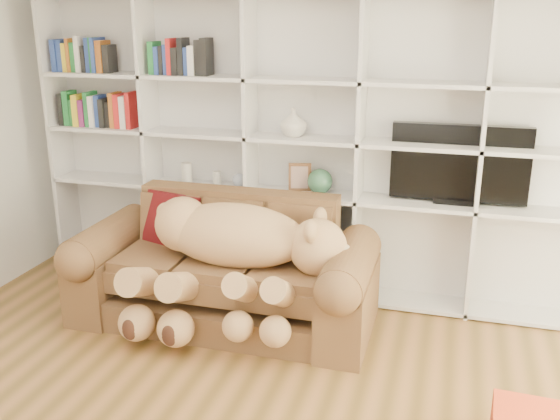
% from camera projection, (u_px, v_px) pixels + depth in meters
% --- Properties ---
extents(wall_back, '(5.00, 0.02, 2.70)m').
position_uv_depth(wall_back, '(310.00, 128.00, 5.02)').
color(wall_back, white).
rests_on(wall_back, floor).
extents(bookshelf, '(4.43, 0.35, 2.40)m').
position_uv_depth(bookshelf, '(277.00, 135.00, 4.97)').
color(bookshelf, silver).
rests_on(bookshelf, floor).
extents(sofa, '(2.21, 0.96, 0.93)m').
position_uv_depth(sofa, '(225.00, 276.00, 4.69)').
color(sofa, brown).
rests_on(sofa, floor).
extents(teddy_bear, '(1.55, 0.88, 0.90)m').
position_uv_depth(teddy_bear, '(232.00, 251.00, 4.40)').
color(teddy_bear, tan).
rests_on(teddy_bear, sofa).
extents(throw_pillow, '(0.48, 0.36, 0.45)m').
position_uv_depth(throw_pillow, '(171.00, 221.00, 4.86)').
color(throw_pillow, '#540E12').
rests_on(throw_pillow, sofa).
extents(tv, '(1.01, 0.18, 0.59)m').
position_uv_depth(tv, '(459.00, 165.00, 4.64)').
color(tv, black).
rests_on(tv, bookshelf).
extents(picture_frame, '(0.18, 0.07, 0.22)m').
position_uv_depth(picture_frame, '(300.00, 177.00, 4.96)').
color(picture_frame, brown).
rests_on(picture_frame, bookshelf).
extents(green_vase, '(0.20, 0.20, 0.20)m').
position_uv_depth(green_vase, '(320.00, 181.00, 4.93)').
color(green_vase, '#316042').
rests_on(green_vase, bookshelf).
extents(figurine_tall, '(0.10, 0.10, 0.18)m').
position_uv_depth(figurine_tall, '(187.00, 173.00, 5.23)').
color(figurine_tall, beige).
rests_on(figurine_tall, bookshelf).
extents(figurine_short, '(0.09, 0.09, 0.12)m').
position_uv_depth(figurine_short, '(217.00, 178.00, 5.17)').
color(figurine_short, beige).
rests_on(figurine_short, bookshelf).
extents(snow_globe, '(0.11, 0.11, 0.11)m').
position_uv_depth(snow_globe, '(239.00, 180.00, 5.12)').
color(snow_globe, silver).
rests_on(snow_globe, bookshelf).
extents(shelf_vase, '(0.21, 0.21, 0.22)m').
position_uv_depth(shelf_vase, '(293.00, 122.00, 4.84)').
color(shelf_vase, beige).
rests_on(shelf_vase, bookshelf).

